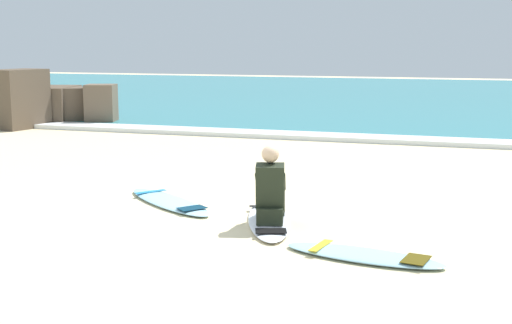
# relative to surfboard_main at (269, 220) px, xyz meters

# --- Properties ---
(ground_plane) EXTENTS (80.00, 80.00, 0.00)m
(ground_plane) POSITION_rel_surfboard_main_xyz_m (-1.13, -0.44, -0.04)
(ground_plane) COLOR beige
(sea) EXTENTS (80.00, 28.00, 0.10)m
(sea) POSITION_rel_surfboard_main_xyz_m (-1.13, 21.57, 0.01)
(sea) COLOR teal
(sea) RESTS_ON ground
(breaking_foam) EXTENTS (80.00, 0.90, 0.11)m
(breaking_foam) POSITION_rel_surfboard_main_xyz_m (-1.13, 7.87, 0.02)
(breaking_foam) COLOR white
(breaking_foam) RESTS_ON ground
(surfboard_main) EXTENTS (1.18, 2.15, 0.08)m
(surfboard_main) POSITION_rel_surfboard_main_xyz_m (0.00, 0.00, 0.00)
(surfboard_main) COLOR silver
(surfboard_main) RESTS_ON ground
(surfer_seated) EXTENTS (0.50, 0.76, 0.95)m
(surfer_seated) POSITION_rel_surfboard_main_xyz_m (0.08, -0.19, 0.40)
(surfer_seated) COLOR black
(surfer_seated) RESTS_ON surfboard_main
(surfboard_spare_near) EXTENTS (1.98, 1.68, 0.08)m
(surfboard_spare_near) POSITION_rel_surfboard_main_xyz_m (-1.64, 0.54, 0.00)
(surfboard_spare_near) COLOR #9ED1E5
(surfboard_spare_near) RESTS_ON ground
(surfboard_spare_far) EXTENTS (1.80, 0.81, 0.08)m
(surfboard_spare_far) POSITION_rel_surfboard_main_xyz_m (1.39, -1.11, 0.00)
(surfboard_spare_far) COLOR #9ED1E5
(surfboard_spare_far) RESTS_ON ground
(rock_outcrop_distant) EXTENTS (3.62, 3.24, 1.56)m
(rock_outcrop_distant) POSITION_rel_surfboard_main_xyz_m (-9.27, 8.34, 0.60)
(rock_outcrop_distant) COLOR brown
(rock_outcrop_distant) RESTS_ON ground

